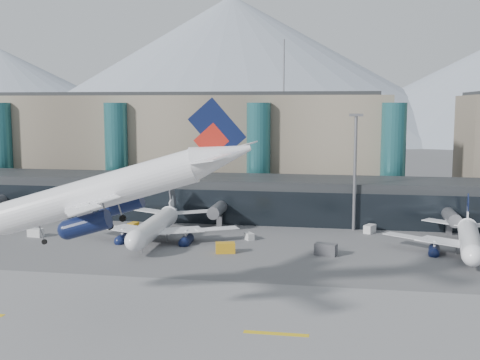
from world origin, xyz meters
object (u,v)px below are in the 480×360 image
at_px(veh_h, 225,248).
at_px(veh_d, 370,229).
at_px(jet_parked_mid, 159,218).
at_px(veh_b, 133,226).
at_px(veh_g, 249,236).
at_px(veh_c, 326,249).
at_px(jet_parked_right, 469,231).
at_px(veh_a, 36,233).
at_px(hero_jet, 124,179).
at_px(lightmast_mid, 355,165).

bearing_deg(veh_h, veh_d, 24.82).
relative_size(jet_parked_mid, veh_b, 13.31).
height_order(veh_b, veh_g, veh_b).
xyz_separation_m(veh_b, veh_c, (42.88, -15.78, 0.33)).
height_order(jet_parked_mid, jet_parked_right, jet_parked_mid).
distance_m(veh_a, veh_d, 71.04).
height_order(hero_jet, veh_b, hero_jet).
height_order(hero_jet, veh_g, hero_jet).
distance_m(lightmast_mid, veh_b, 50.66).
distance_m(lightmast_mid, veh_a, 69.63).
relative_size(jet_parked_right, veh_b, 12.44).
height_order(lightmast_mid, veh_b, lightmast_mid).
height_order(jet_parked_right, veh_c, jet_parked_right).
relative_size(jet_parked_mid, veh_a, 11.37).
bearing_deg(veh_d, veh_a, 128.93).
distance_m(lightmast_mid, veh_h, 37.05).
height_order(veh_c, veh_d, veh_c).
bearing_deg(lightmast_mid, veh_d, -34.21).
bearing_deg(veh_h, jet_parked_right, -4.34).
height_order(jet_parked_right, veh_b, jet_parked_right).
distance_m(veh_b, veh_g, 27.50).
height_order(veh_c, veh_g, veh_c).
xyz_separation_m(veh_c, veh_d, (8.72, 21.10, -0.21)).
distance_m(veh_c, veh_g, 18.91).
bearing_deg(veh_a, veh_b, 38.39).
bearing_deg(hero_jet, veh_a, 127.16).
bearing_deg(lightmast_mid, hero_jet, -116.50).
distance_m(jet_parked_mid, veh_g, 19.00).
xyz_separation_m(hero_jet, veh_b, (-18.18, 52.53, -17.40)).
height_order(jet_parked_right, veh_a, jet_parked_right).
height_order(lightmast_mid, veh_h, lightmast_mid).
distance_m(veh_d, veh_g, 27.01).
bearing_deg(veh_h, veh_b, 129.70).
bearing_deg(veh_a, lightmast_mid, 22.88).
bearing_deg(jet_parked_right, veh_g, 94.11).
height_order(jet_parked_mid, veh_g, jet_parked_mid).
distance_m(jet_parked_mid, veh_a, 26.39).
distance_m(veh_c, veh_h, 18.63).
bearing_deg(jet_parked_mid, hero_jet, -170.12).
relative_size(lightmast_mid, veh_b, 9.69).
relative_size(veh_a, veh_g, 1.28).
relative_size(lightmast_mid, veh_g, 10.60).
distance_m(jet_parked_right, veh_c, 27.37).
bearing_deg(veh_d, jet_parked_mid, 133.04).
bearing_deg(hero_jet, veh_d, 56.65).
distance_m(lightmast_mid, veh_g, 28.58).
xyz_separation_m(jet_parked_right, veh_c, (-26.35, -6.80, -2.93)).
xyz_separation_m(veh_c, veh_h, (-18.57, -1.53, -0.10)).
bearing_deg(veh_a, jet_parked_right, 8.45).
bearing_deg(veh_c, jet_parked_right, 28.37).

